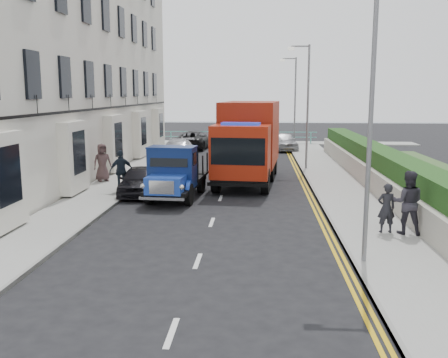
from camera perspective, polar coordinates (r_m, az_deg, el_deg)
ground at (r=15.22m, az=-2.11°, el=-6.89°), size 120.00×120.00×0.00m
pavement_west at (r=24.82m, az=-11.91°, el=-0.40°), size 2.40×38.00×0.12m
pavement_east at (r=24.18m, az=12.79°, el=-0.70°), size 2.60×38.00×0.12m
promenade at (r=43.73m, az=1.90°, el=4.16°), size 30.00×2.50×0.12m
sea_plane at (r=74.64m, az=2.77°, el=6.45°), size 120.00×120.00×0.00m
terrace_west at (r=29.75m, az=-18.44°, el=14.72°), size 6.31×30.20×14.25m
garden_east at (r=24.41m, az=17.30°, el=1.19°), size 1.45×28.00×1.75m
seafront_railing at (r=42.89m, az=1.86°, el=4.75°), size 13.00×0.08×1.11m
lamp_near at (r=12.77m, az=15.94°, el=7.76°), size 1.23×0.18×7.00m
lamp_mid at (r=28.61m, az=9.32°, el=8.94°), size 1.23×0.18×7.00m
lamp_far at (r=38.58m, az=7.95°, el=9.17°), size 1.23×0.18×7.00m
bedford_lorry at (r=20.43m, az=-5.80°, el=0.32°), size 2.19×4.81×2.22m
red_lorry at (r=24.65m, az=2.83°, el=4.50°), size 3.22×7.71×3.93m
parked_car_front at (r=21.95m, az=-9.70°, el=-0.17°), size 1.70×3.72×1.24m
parked_car_mid at (r=24.10m, az=-6.03°, el=0.82°), size 1.45×3.85×1.25m
parked_car_rear at (r=31.96m, az=-5.37°, el=3.17°), size 2.00×4.82×1.39m
seafront_car_left at (r=39.59m, az=-3.41°, el=4.49°), size 2.93×5.33×1.41m
seafront_car_right at (r=38.67m, az=6.84°, el=4.30°), size 2.31×4.32×1.40m
pedestrian_east_near at (r=16.09m, az=18.05°, el=-3.17°), size 0.60×0.43×1.54m
pedestrian_east_far at (r=16.13m, az=20.24°, el=-2.53°), size 1.08×0.92×1.95m
pedestrian_west_near at (r=22.22m, az=-11.65°, el=0.93°), size 1.13×0.92×1.79m
pedestrian_west_far at (r=24.95m, az=-13.73°, el=1.85°), size 1.07×0.99×1.84m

